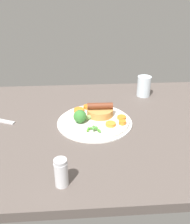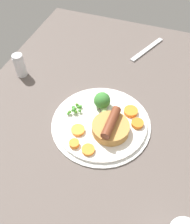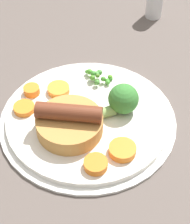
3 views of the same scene
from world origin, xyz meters
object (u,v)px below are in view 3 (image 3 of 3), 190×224
at_px(dinner_plate, 86,117).
at_px(sausage_pudding, 69,122).
at_px(carrot_slice_0, 32,90).
at_px(carrot_slice_1, 122,150).
at_px(salt_shaker, 155,0).
at_px(carrot_slice_3, 59,89).
at_px(broccoli_floret_near, 122,100).
at_px(carrot_slice_5, 96,164).
at_px(carrot_slice_6, 24,110).
at_px(pea_pile, 98,76).

bearing_deg(dinner_plate, sausage_pudding, -119.45).
bearing_deg(carrot_slice_0, sausage_pudding, -44.97).
distance_m(carrot_slice_1, salt_shaker, 0.39).
distance_m(sausage_pudding, carrot_slice_3, 0.09).
bearing_deg(salt_shaker, carrot_slice_1, -97.32).
bearing_deg(dinner_plate, broccoli_floret_near, 14.22).
distance_m(carrot_slice_3, salt_shaker, 0.31).
xyz_separation_m(carrot_slice_0, carrot_slice_5, (0.12, -0.14, -0.00)).
bearing_deg(carrot_slice_6, broccoli_floret_near, 6.94).
relative_size(pea_pile, salt_shaker, 0.62).
xyz_separation_m(sausage_pudding, pea_pile, (0.03, 0.12, -0.01)).
relative_size(dinner_plate, sausage_pudding, 2.79).
bearing_deg(salt_shaker, carrot_slice_5, -101.62).
bearing_deg(carrot_slice_5, carrot_slice_3, 117.55).
bearing_deg(carrot_slice_1, sausage_pudding, 156.42).
xyz_separation_m(pea_pile, carrot_slice_3, (-0.06, -0.03, -0.00)).
relative_size(carrot_slice_1, carrot_slice_5, 1.17).
relative_size(broccoli_floret_near, salt_shaker, 0.82).
relative_size(sausage_pudding, carrot_slice_3, 2.75).
bearing_deg(salt_shaker, pea_pile, -112.53).
xyz_separation_m(dinner_plate, pea_pile, (0.01, 0.08, 0.02)).
height_order(carrot_slice_5, salt_shaker, salt_shaker).
distance_m(sausage_pudding, salt_shaker, 0.37).
distance_m(sausage_pudding, broccoli_floret_near, 0.09).
height_order(carrot_slice_1, salt_shaker, salt_shaker).
distance_m(carrot_slice_5, carrot_slice_6, 0.15).
relative_size(carrot_slice_3, carrot_slice_5, 1.08).
distance_m(pea_pile, carrot_slice_1, 0.16).
bearing_deg(carrot_slice_3, broccoli_floret_near, -16.77).
xyz_separation_m(sausage_pudding, salt_shaker, (0.13, 0.35, 0.01)).
distance_m(dinner_plate, pea_pile, 0.08).
xyz_separation_m(carrot_slice_3, carrot_slice_6, (-0.05, -0.05, -0.00)).
height_order(carrot_slice_0, salt_shaker, salt_shaker).
distance_m(carrot_slice_0, carrot_slice_3, 0.04).
distance_m(carrot_slice_6, salt_shaker, 0.38).
bearing_deg(carrot_slice_6, dinner_plate, 2.69).
relative_size(carrot_slice_0, carrot_slice_6, 0.79).
xyz_separation_m(dinner_plate, carrot_slice_5, (0.02, -0.10, 0.01)).
bearing_deg(carrot_slice_5, salt_shaker, 78.38).
height_order(pea_pile, carrot_slice_1, pea_pile).
bearing_deg(carrot_slice_5, carrot_slice_1, 38.29).
relative_size(dinner_plate, broccoli_floret_near, 4.26).
height_order(carrot_slice_0, carrot_slice_1, same).
xyz_separation_m(carrot_slice_3, salt_shaker, (0.16, 0.27, 0.02)).
bearing_deg(dinner_plate, carrot_slice_0, 157.79).
height_order(broccoli_floret_near, carrot_slice_0, broccoli_floret_near).
height_order(carrot_slice_0, carrot_slice_5, carrot_slice_0).
bearing_deg(salt_shaker, sausage_pudding, -110.33).
xyz_separation_m(broccoli_floret_near, carrot_slice_6, (-0.15, -0.02, -0.02)).
height_order(carrot_slice_3, carrot_slice_5, carrot_slice_5).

